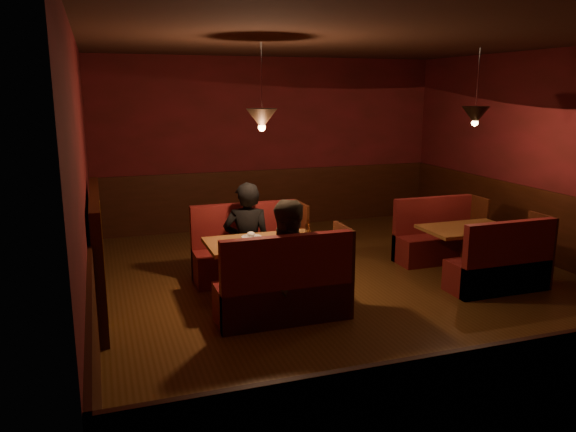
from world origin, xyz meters
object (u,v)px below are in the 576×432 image
object	(u,v)px
diner_a	(247,219)
main_bench_near	(286,293)
second_table	(466,240)
second_bench_far	(438,241)
diner_b	(293,244)
main_table	(264,254)
main_bench_far	(249,255)
second_bench_near	(502,269)

from	to	relation	value
diner_a	main_bench_near	bearing A→B (deg)	108.31
main_bench_near	second_table	distance (m)	2.78
second_bench_far	diner_b	size ratio (longest dim) A/B	0.77
main_table	diner_a	size ratio (longest dim) A/B	0.79
main_table	diner_a	xyz separation A→B (m)	(-0.05, 0.58, 0.28)
main_bench_far	second_bench_far	xyz separation A→B (m)	(2.72, -0.09, -0.02)
second_table	main_bench_far	bearing A→B (deg)	164.14
diner_a	diner_b	xyz separation A→B (m)	(0.16, -1.24, -0.00)
second_table	diner_b	distance (m)	2.69
main_table	main_bench_far	bearing A→B (deg)	88.88
main_table	main_bench_near	world-z (taller)	main_bench_near
main_bench_near	diner_b	size ratio (longest dim) A/B	0.87
second_bench_far	second_bench_near	distance (m)	1.34
main_table	diner_b	size ratio (longest dim) A/B	0.79
second_bench_far	main_table	bearing A→B (deg)	-167.01
main_bench_near	second_bench_near	distance (m)	2.72
main_table	second_bench_far	world-z (taller)	main_table
second_table	second_bench_far	bearing A→B (deg)	87.80
main_bench_far	diner_a	distance (m)	0.53
second_bench_far	diner_b	world-z (taller)	diner_b
main_bench_far	main_bench_near	bearing A→B (deg)	-90.00
second_table	diner_b	world-z (taller)	diner_b
main_bench_far	second_bench_far	world-z (taller)	main_bench_far
diner_a	main_bench_far	bearing A→B (deg)	-96.54
main_bench_far	second_bench_near	xyz separation A→B (m)	(2.72, -1.44, -0.02)
diner_a	diner_b	bearing A→B (deg)	112.95
main_bench_far	second_bench_near	world-z (taller)	main_bench_far
main_bench_near	diner_b	xyz separation A→B (m)	(0.10, 0.06, 0.50)
main_bench_far	main_table	bearing A→B (deg)	-91.12
second_bench_near	diner_a	distance (m)	3.11
main_table	main_bench_near	xyz separation A→B (m)	(0.01, -0.73, -0.22)
main_bench_near	second_bench_near	bearing A→B (deg)	0.26
main_table	second_table	world-z (taller)	main_table
main_table	second_bench_far	distance (m)	2.81
diner_a	diner_b	size ratio (longest dim) A/B	1.00
second_table	second_bench_near	world-z (taller)	second_bench_near
second_bench_near	main_bench_far	bearing A→B (deg)	152.15
diner_a	diner_b	world-z (taller)	diner_a
second_bench_far	diner_a	size ratio (longest dim) A/B	0.77
second_table	second_bench_near	xyz separation A→B (m)	(0.03, -0.67, -0.19)
main_table	main_bench_far	distance (m)	0.76
main_bench_far	main_bench_near	xyz separation A→B (m)	(0.00, -1.45, 0.00)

